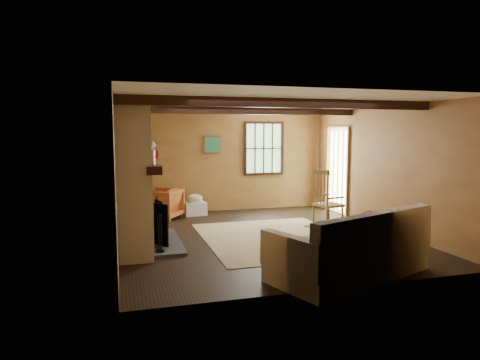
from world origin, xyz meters
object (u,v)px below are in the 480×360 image
object	(u,v)px
laundry_basket	(195,209)
armchair	(162,204)
rocking_chair	(327,203)
sofa	(353,252)
fireplace	(134,180)

from	to	relation	value
laundry_basket	armchair	bearing A→B (deg)	-163.21
laundry_basket	rocking_chair	bearing A→B (deg)	-40.30
sofa	rocking_chair	bearing A→B (deg)	48.90
fireplace	laundry_basket	xyz separation A→B (m)	(1.42, 2.33, -0.95)
rocking_chair	armchair	size ratio (longest dim) A/B	1.59
laundry_basket	sofa	bearing A→B (deg)	-74.77
sofa	laundry_basket	xyz separation A→B (m)	(-1.29, 4.73, -0.17)
rocking_chair	laundry_basket	size ratio (longest dim) A/B	2.35
fireplace	armchair	bearing A→B (deg)	72.43
rocking_chair	fireplace	bearing A→B (deg)	81.53
armchair	laundry_basket	bearing A→B (deg)	141.10
fireplace	armchair	world-z (taller)	fireplace
fireplace	laundry_basket	world-z (taller)	fireplace
sofa	armchair	xyz separation A→B (m)	(-2.04, 4.51, 0.01)
fireplace	laundry_basket	bearing A→B (deg)	58.70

